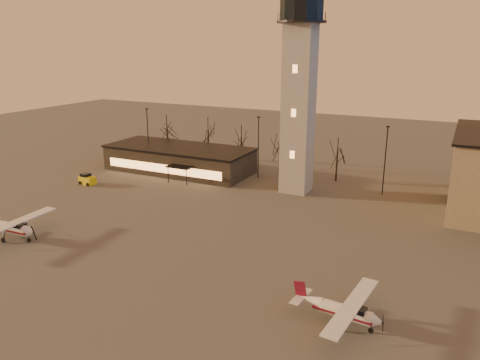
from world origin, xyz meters
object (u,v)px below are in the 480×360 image
Objects in this scene: cessna_rear at (14,230)px; service_cart at (87,180)px; cessna_front at (347,315)px; terminal at (179,159)px; control_tower at (299,80)px.

cessna_rear is 3.87× the size of service_cart.
cessna_rear reaches higher than cessna_front.
cessna_front is at bearing -16.90° from service_cart.
cessna_rear is at bearing -174.61° from cessna_front.
terminal is at bearing 86.66° from cessna_rear.
control_tower is at bearing 121.87° from cessna_front.
control_tower is at bearing -5.15° from terminal.
cessna_front is 50.32m from service_cart.
service_cart is (-30.67, -11.19, -15.68)m from control_tower.
control_tower is 2.98× the size of cessna_rear.
service_cart is (-8.68, -13.17, -1.51)m from terminal.
cessna_front is at bearing -41.67° from terminal.
terminal is at bearing 143.97° from cessna_front.
cessna_front is 37.94m from cessna_rear.
terminal is 2.56× the size of cessna_front.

